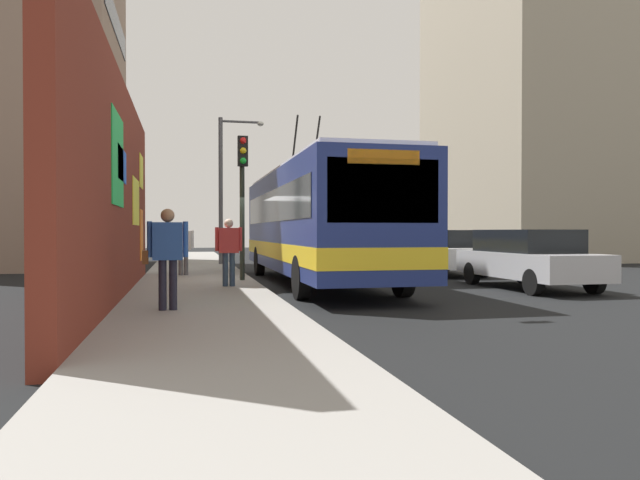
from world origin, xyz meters
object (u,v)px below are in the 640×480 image
object	(u,v)px
city_bus	(317,220)
pedestrian_at_curb	(229,246)
parked_car_silver	(527,257)
traffic_light	(242,183)
pedestrian_midblock	(183,245)
parked_car_white	(443,251)
pedestrian_near_wall	(167,250)
street_lamp	(226,179)
parked_car_black	(385,247)

from	to	relation	value
city_bus	pedestrian_at_curb	bearing A→B (deg)	123.52
parked_car_silver	traffic_light	size ratio (longest dim) A/B	1.16
pedestrian_midblock	city_bus	bearing A→B (deg)	-122.95
parked_car_white	pedestrian_near_wall	world-z (taller)	pedestrian_near_wall
city_bus	pedestrian_at_curb	size ratio (longest dim) A/B	7.08
parked_car_silver	street_lamp	world-z (taller)	street_lamp
parked_car_black	pedestrian_at_curb	distance (m)	13.42
parked_car_black	traffic_light	size ratio (longest dim) A/B	1.20
parked_car_silver	street_lamp	size ratio (longest dim) A/B	0.76
parked_car_silver	pedestrian_midblock	distance (m)	10.32
parked_car_black	pedestrian_near_wall	distance (m)	17.84
city_bus	pedestrian_midblock	distance (m)	4.58
traffic_light	street_lamp	bearing A→B (deg)	-0.86
city_bus	pedestrian_near_wall	xyz separation A→B (m)	(-6.15, 4.05, -0.65)
parked_car_white	pedestrian_midblock	xyz separation A→B (m)	(-0.33, 8.99, 0.25)
parked_car_black	pedestrian_at_curb	bearing A→B (deg)	144.11
city_bus	parked_car_white	bearing A→B (deg)	-61.85
city_bus	street_lamp	distance (m)	9.12
pedestrian_midblock	pedestrian_near_wall	xyz separation A→B (m)	(-8.61, 0.25, 0.12)
pedestrian_near_wall	pedestrian_at_curb	bearing A→B (deg)	-17.49
parked_car_black	pedestrian_midblock	xyz separation A→B (m)	(-6.65, 8.99, 0.25)
city_bus	street_lamp	xyz separation A→B (m)	(8.69, 2.02, 1.90)
pedestrian_at_curb	pedestrian_near_wall	xyz separation A→B (m)	(-4.39, 1.38, 0.05)
pedestrian_at_curb	traffic_light	distance (m)	2.53
city_bus	street_lamp	bearing A→B (deg)	13.09
traffic_light	parked_car_white	bearing A→B (deg)	-69.20
parked_car_silver	pedestrian_at_curb	xyz separation A→B (m)	(0.84, 7.86, 0.32)
city_bus	pedestrian_at_curb	world-z (taller)	city_bus
parked_car_black	pedestrian_midblock	size ratio (longest dim) A/B	3.05
city_bus	parked_car_black	size ratio (longest dim) A/B	2.45
city_bus	pedestrian_at_curb	xyz separation A→B (m)	(-1.76, 2.66, -0.70)
parked_car_silver	pedestrian_midblock	bearing A→B (deg)	60.63
pedestrian_midblock	parked_car_silver	bearing A→B (deg)	-119.37
pedestrian_midblock	parked_car_black	bearing A→B (deg)	-53.52
pedestrian_near_wall	street_lamp	world-z (taller)	street_lamp
pedestrian_midblock	traffic_light	world-z (taller)	traffic_light
parked_car_silver	parked_car_white	size ratio (longest dim) A/B	1.04
parked_car_silver	pedestrian_near_wall	world-z (taller)	pedestrian_near_wall
street_lamp	city_bus	bearing A→B (deg)	-166.91
parked_car_white	street_lamp	distance (m)	9.77
parked_car_black	pedestrian_midblock	bearing A→B (deg)	126.48
parked_car_white	street_lamp	world-z (taller)	street_lamp
city_bus	parked_car_silver	world-z (taller)	city_bus
city_bus	pedestrian_near_wall	distance (m)	7.39
parked_car_black	street_lamp	xyz separation A→B (m)	(-0.42, 7.22, 2.92)
parked_car_black	pedestrian_near_wall	bearing A→B (deg)	148.78
pedestrian_midblock	parked_car_white	bearing A→B (deg)	-87.93
parked_car_black	parked_car_white	bearing A→B (deg)	180.00
parked_car_white	parked_car_black	distance (m)	6.32
parked_car_silver	traffic_light	bearing A→B (deg)	70.57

